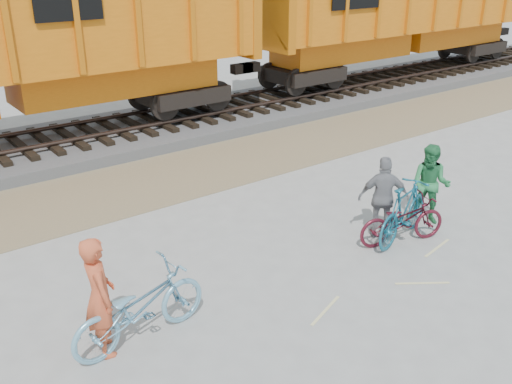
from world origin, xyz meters
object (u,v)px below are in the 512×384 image
Objects in this scene: bicycle_teal at (404,212)px; person_woman at (383,198)px; bicycle_maroon at (402,220)px; person_solo at (100,296)px; person_man at (430,184)px; bicycle_blue at (140,307)px; hopper_car_right at (402,7)px.

bicycle_teal is 0.46m from person_woman.
person_solo is at bearing 103.83° from bicycle_maroon.
person_man reaches higher than person_woman.
person_solo is (-5.66, 0.38, 0.40)m from bicycle_maroon.
person_woman reaches higher than bicycle_blue.
person_solo reaches higher than person_man.
hopper_car_right is 8.15× the size of person_solo.
bicycle_teal is 1.17× the size of person_woman.
bicycle_teal is 1.09× the size of person_solo.
person_man is at bearing -137.04° from hopper_car_right.
hopper_car_right is 6.81× the size of bicycle_blue.
hopper_car_right is 13.04m from person_man.
person_woman is at bearing -140.91° from hopper_car_right.
person_solo is 6.79m from person_man.
bicycle_teal reaches higher than bicycle_maroon.
person_solo is 1.08× the size of person_woman.
bicycle_teal is (5.29, -0.20, 0.02)m from bicycle_blue.
hopper_car_right reaches higher than bicycle_blue.
bicycle_blue is 5.17m from bicycle_maroon.
person_solo reaches higher than person_woman.
hopper_car_right is at bearing -102.29° from person_woman.
bicycle_maroon is 5.69m from person_solo.
person_woman is at bearing 31.70° from bicycle_maroon.
person_man is 1.00× the size of person_woman.
person_man is at bearing -83.47° from person_solo.
bicycle_teal is at bearing -103.52° from person_man.
person_man is (-9.40, -8.76, -2.20)m from hopper_car_right.
bicycle_blue is 6.29m from person_man.
person_man reaches higher than bicycle_blue.
person_solo is at bearing 73.05° from bicycle_teal.
person_woman is (-0.10, 0.40, 0.34)m from bicycle_maroon.
bicycle_teal is 5.80m from person_solo.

